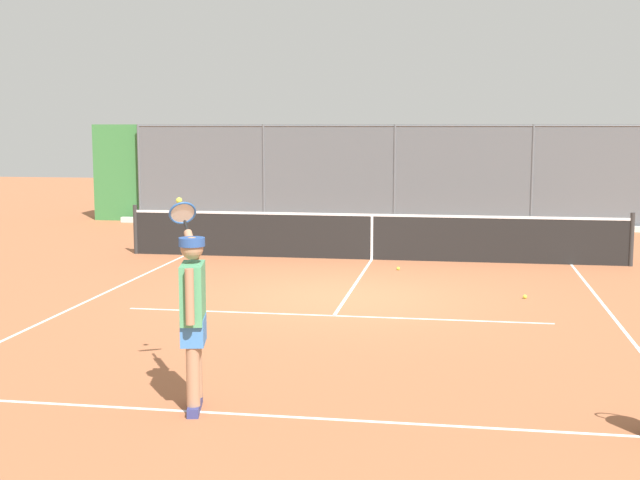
{
  "coord_description": "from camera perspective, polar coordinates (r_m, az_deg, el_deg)",
  "views": [
    {
      "loc": [
        -1.78,
        13.5,
        2.76
      ],
      "look_at": [
        0.29,
        0.87,
        1.05
      ],
      "focal_mm": 47.85,
      "sensor_mm": 36.0,
      "label": 1
    }
  ],
  "objects": [
    {
      "name": "tennis_ball_by_sideline",
      "position": [
        14.16,
        13.55,
        -3.71
      ],
      "size": [
        0.07,
        0.07,
        0.07
      ],
      "primitive_type": "sphere",
      "color": "#C1D138",
      "rests_on": "ground"
    },
    {
      "name": "tennis_ball_mid_court",
      "position": [
        16.54,
        5.25,
        -1.91
      ],
      "size": [
        0.07,
        0.07,
        0.07
      ],
      "primitive_type": "sphere",
      "color": "#C1D138",
      "rests_on": "ground"
    },
    {
      "name": "tennis_net",
      "position": [
        17.75,
        3.49,
        0.26
      ],
      "size": [
        10.43,
        0.09,
        1.07
      ],
      "color": "#2D2D2D",
      "rests_on": "ground"
    },
    {
      "name": "ground_plane",
      "position": [
        13.89,
        1.78,
        -3.85
      ],
      "size": [
        60.0,
        60.0,
        0.0
      ],
      "primitive_type": "plane",
      "color": "#A8603D"
    },
    {
      "name": "tennis_player",
      "position": [
        8.35,
        -8.5,
        -4.56
      ],
      "size": [
        0.69,
        1.34,
        2.01
      ],
      "rotation": [
        0.0,
        0.0,
        -1.36
      ],
      "color": "navy",
      "rests_on": "ground"
    },
    {
      "name": "court_line_markings",
      "position": [
        12.27,
        0.74,
        -5.37
      ],
      "size": [
        8.12,
        9.83,
        0.01
      ],
      "color": "white",
      "rests_on": "ground"
    },
    {
      "name": "fence_backdrop",
      "position": [
        24.24,
        5.12,
        4.36
      ],
      "size": [
        17.78,
        1.37,
        2.82
      ],
      "color": "#565B60",
      "rests_on": "ground"
    }
  ]
}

